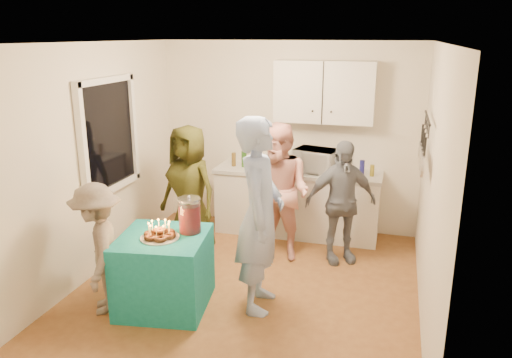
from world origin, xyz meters
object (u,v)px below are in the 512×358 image
(microwave, at_px, (316,160))
(man_birthday, at_px, (260,215))
(counter, at_px, (297,204))
(punch_jar, at_px, (190,216))
(woman_back_center, at_px, (280,192))
(party_table, at_px, (164,271))
(woman_back_left, at_px, (189,190))
(woman_back_right, at_px, (341,202))
(child_near_left, at_px, (98,249))

(microwave, relative_size, man_birthday, 0.28)
(counter, distance_m, punch_jar, 2.25)
(woman_back_center, bearing_deg, party_table, -97.87)
(woman_back_center, bearing_deg, woman_back_left, -150.85)
(punch_jar, distance_m, man_birthday, 0.71)
(punch_jar, bearing_deg, microwave, 65.89)
(man_birthday, bearing_deg, woman_back_right, -32.77)
(counter, height_order, punch_jar, punch_jar)
(punch_jar, bearing_deg, counter, 71.85)
(microwave, bearing_deg, woman_back_left, -132.21)
(microwave, bearing_deg, woman_back_center, -96.11)
(counter, height_order, woman_back_left, woman_back_left)
(man_birthday, bearing_deg, woman_back_center, -2.38)
(woman_back_left, bearing_deg, child_near_left, -83.71)
(microwave, distance_m, child_near_left, 3.07)
(man_birthday, xyz_separation_m, woman_back_right, (0.65, 1.28, -0.23))
(counter, relative_size, party_table, 2.59)
(child_near_left, bearing_deg, woman_back_center, 109.98)
(woman_back_center, xyz_separation_m, child_near_left, (-1.42, -1.70, -0.18))
(punch_jar, xyz_separation_m, woman_back_left, (-0.50, 1.15, -0.12))
(microwave, bearing_deg, woman_back_right, -44.83)
(counter, relative_size, man_birthday, 1.13)
(man_birthday, bearing_deg, punch_jar, 91.33)
(counter, relative_size, woman_back_left, 1.35)
(man_birthday, height_order, woman_back_right, man_birthday)
(man_birthday, relative_size, woman_back_right, 1.30)
(woman_back_left, bearing_deg, woman_back_center, 23.70)
(woman_back_center, relative_size, woman_back_right, 1.12)
(party_table, height_order, woman_back_left, woman_back_left)
(man_birthday, xyz_separation_m, woman_back_center, (-0.08, 1.19, -0.14))
(microwave, xyz_separation_m, woman_back_center, (-0.30, -0.80, -0.22))
(punch_jar, height_order, woman_back_right, woman_back_right)
(man_birthday, xyz_separation_m, child_near_left, (-1.50, -0.51, -0.32))
(punch_jar, relative_size, woman_back_right, 0.23)
(counter, height_order, woman_back_right, woman_back_right)
(counter, relative_size, microwave, 3.96)
(punch_jar, height_order, man_birthday, man_birthday)
(party_table, xyz_separation_m, woman_back_left, (-0.28, 1.32, 0.43))
(microwave, distance_m, man_birthday, 2.00)
(man_birthday, relative_size, child_near_left, 1.48)
(man_birthday, distance_m, woman_back_center, 1.20)
(woman_back_right, bearing_deg, man_birthday, -143.70)
(counter, bearing_deg, woman_back_left, -141.61)
(microwave, height_order, woman_back_left, woman_back_left)
(party_table, height_order, child_near_left, child_near_left)
(counter, distance_m, man_birthday, 2.06)
(man_birthday, relative_size, woman_back_center, 1.16)
(microwave, xyz_separation_m, punch_jar, (-0.93, -2.08, -0.13))
(party_table, xyz_separation_m, woman_back_right, (1.57, 1.55, 0.37))
(punch_jar, bearing_deg, woman_back_right, 45.48)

